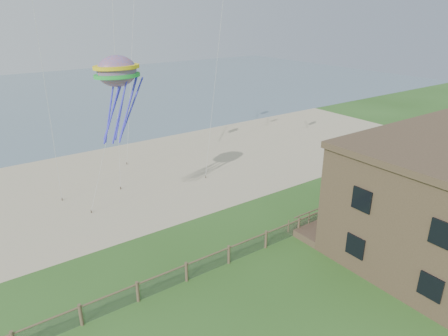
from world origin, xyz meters
The scene contains 7 objects.
ground centered at (0.00, 0.00, 0.00)m, with size 160.00×160.00×0.00m, color #2B521C.
sand_beach centered at (0.00, 22.00, 0.00)m, with size 72.00×20.00×0.02m, color tan.
ocean centered at (0.00, 66.00, 0.00)m, with size 160.00×68.00×0.02m, color slate.
chainlink_fence centered at (0.00, 6.00, 0.55)m, with size 36.20×0.20×1.25m, color brown, non-canonical shape.
motel_deck centered at (13.00, 5.00, 0.25)m, with size 15.00×2.00×0.50m, color brown.
picnic_table centered at (8.06, 1.02, 0.34)m, with size 1.62×1.22×0.68m, color brown, non-canonical shape.
octopus_kite centered at (-2.78, 14.46, 9.32)m, with size 3.04×2.15×6.27m, color orange, non-canonical shape.
Camera 1 is at (-12.28, -10.76, 14.55)m, focal length 32.00 mm.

